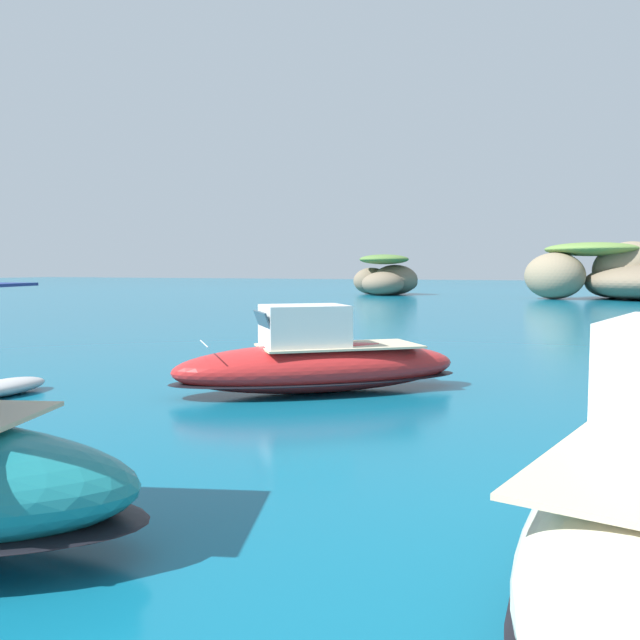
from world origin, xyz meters
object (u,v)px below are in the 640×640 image
Objects in this scene: dinghy_tender at (5,387)px; motorboat_red at (317,363)px; islet_large at (616,275)px; islet_small at (387,279)px.

motorboat_red is at bearing 27.58° from dinghy_tender.
motorboat_red is 2.85× the size of dinghy_tender.
islet_small is (-28.07, 2.71, -0.77)m from islet_large.
islet_small is 4.22× the size of dinghy_tender.
islet_large is 1.83× the size of islet_small.
dinghy_tender is (-7.65, -3.99, -0.60)m from motorboat_red.
islet_small reaches higher than dinghy_tender.
islet_small is at bearing 174.48° from islet_large.
dinghy_tender is (-15.02, -69.73, -2.56)m from islet_large.
motorboat_red reaches higher than dinghy_tender.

